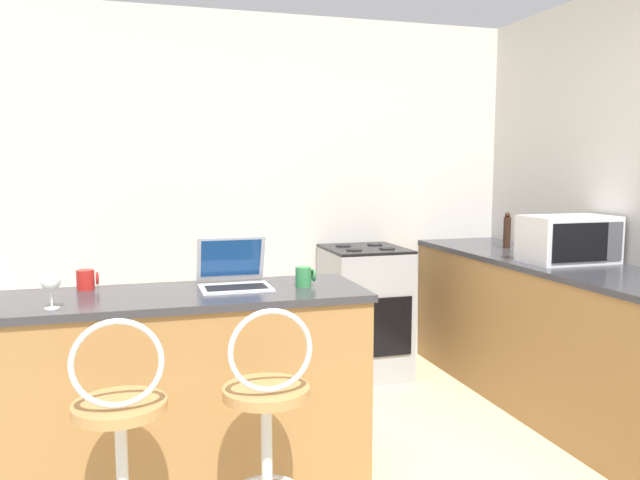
# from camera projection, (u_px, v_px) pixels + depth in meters

# --- Properties ---
(wall_back) EXTENTS (12.00, 0.06, 2.60)m
(wall_back) POSITION_uv_depth(u_px,v_px,m) (260.00, 196.00, 4.58)
(wall_back) COLOR silver
(wall_back) RESTS_ON ground_plane
(breakfast_bar) EXTENTS (1.70, 0.60, 0.93)m
(breakfast_bar) POSITION_uv_depth(u_px,v_px,m) (185.00, 390.00, 2.92)
(breakfast_bar) COLOR #9E703D
(breakfast_bar) RESTS_ON ground_plane
(counter_right) EXTENTS (0.67, 3.05, 0.93)m
(counter_right) POSITION_uv_depth(u_px,v_px,m) (580.00, 345.00, 3.66)
(counter_right) COLOR #9E703D
(counter_right) RESTS_ON ground_plane
(bar_stool_near) EXTENTS (0.40, 0.40, 0.99)m
(bar_stool_near) POSITION_uv_depth(u_px,v_px,m) (121.00, 455.00, 2.27)
(bar_stool_near) COLOR silver
(bar_stool_near) RESTS_ON ground_plane
(bar_stool_far) EXTENTS (0.40, 0.40, 0.99)m
(bar_stool_far) POSITION_uv_depth(u_px,v_px,m) (268.00, 437.00, 2.43)
(bar_stool_far) COLOR silver
(bar_stool_far) RESTS_ON ground_plane
(laptop) EXTENTS (0.33, 0.31, 0.24)m
(laptop) POSITION_uv_depth(u_px,v_px,m) (234.00, 274.00, 3.01)
(laptop) COLOR silver
(laptop) RESTS_ON breakfast_bar
(microwave) EXTENTS (0.53, 0.34, 0.28)m
(microwave) POSITION_uv_depth(u_px,v_px,m) (569.00, 239.00, 3.77)
(microwave) COLOR silver
(microwave) RESTS_ON counter_right
(stove_range) EXTENTS (0.55, 0.61, 0.94)m
(stove_range) POSITION_uv_depth(u_px,v_px,m) (364.00, 311.00, 4.53)
(stove_range) COLOR #9EA3A8
(stove_range) RESTS_ON ground_plane
(wine_glass_short) EXTENTS (0.08, 0.08, 0.15)m
(wine_glass_short) POSITION_uv_depth(u_px,v_px,m) (51.00, 282.00, 2.53)
(wine_glass_short) COLOR silver
(wine_glass_short) RESTS_ON breakfast_bar
(mug_green) EXTENTS (0.10, 0.08, 0.10)m
(mug_green) POSITION_uv_depth(u_px,v_px,m) (304.00, 277.00, 3.01)
(mug_green) COLOR #338447
(mug_green) RESTS_ON breakfast_bar
(pepper_mill) EXTENTS (0.05, 0.05, 0.26)m
(pepper_mill) POSITION_uv_depth(u_px,v_px,m) (507.00, 231.00, 4.44)
(pepper_mill) COLOR #331E14
(pepper_mill) RESTS_ON counter_right
(mug_red) EXTENTS (0.10, 0.08, 0.09)m
(mug_red) POSITION_uv_depth(u_px,v_px,m) (86.00, 280.00, 2.93)
(mug_red) COLOR red
(mug_red) RESTS_ON breakfast_bar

